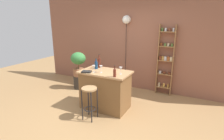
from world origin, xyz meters
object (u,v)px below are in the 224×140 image
object	(u,v)px
plant_stool	(79,82)
wine_glass_left	(121,69)
potted_plant	(78,62)
bottle_wine_red	(115,73)
bar_stool	(90,96)
spice_shelf	(165,60)
wine_glass_right	(94,67)
bottle_olive_oil	(96,65)
bottle_vinegar	(99,63)
wine_glass_center	(101,68)
cookbook	(87,72)
pendant_globe_light	(126,20)

from	to	relation	value
plant_stool	wine_glass_left	size ratio (longest dim) A/B	2.49
potted_plant	bottle_wine_red	world-z (taller)	bottle_wine_red
bar_stool	spice_shelf	bearing A→B (deg)	61.97
wine_glass_right	bottle_olive_oil	bearing A→B (deg)	111.07
wine_glass_right	bottle_vinegar	bearing A→B (deg)	104.08
spice_shelf	wine_glass_right	bearing A→B (deg)	-127.12
spice_shelf	bar_stool	bearing A→B (deg)	-118.03
spice_shelf	wine_glass_center	size ratio (longest dim) A/B	11.98
wine_glass_right	cookbook	size ratio (longest dim) A/B	0.78
spice_shelf	potted_plant	distance (m)	2.55
bar_stool	wine_glass_right	world-z (taller)	wine_glass_right
wine_glass_center	pendant_globe_light	size ratio (longest dim) A/B	0.07
wine_glass_center	potted_plant	bearing A→B (deg)	146.50
bottle_vinegar	wine_glass_left	bearing A→B (deg)	-20.82
bottle_wine_red	cookbook	world-z (taller)	bottle_wine_red
bottle_wine_red	plant_stool	bearing A→B (deg)	149.49
spice_shelf	cookbook	size ratio (longest dim) A/B	9.36
potted_plant	cookbook	distance (m)	1.44
cookbook	spice_shelf	bearing A→B (deg)	35.04
bottle_olive_oil	pendant_globe_light	xyz separation A→B (m)	(0.17, 1.45, 1.05)
cookbook	pendant_globe_light	size ratio (longest dim) A/B	0.10
bottle_olive_oil	cookbook	bearing A→B (deg)	-95.69
potted_plant	pendant_globe_light	world-z (taller)	pendant_globe_light
potted_plant	wine_glass_center	distance (m)	1.59
spice_shelf	bottle_vinegar	world-z (taller)	spice_shelf
plant_stool	bottle_olive_oil	distance (m)	1.49
bar_stool	wine_glass_left	world-z (taller)	wine_glass_left
bottle_wine_red	cookbook	size ratio (longest dim) A/B	1.15
plant_stool	bottle_olive_oil	size ratio (longest dim) A/B	1.58
wine_glass_left	pendant_globe_light	xyz separation A→B (m)	(-0.55, 1.57, 1.03)
wine_glass_center	pendant_globe_light	xyz separation A→B (m)	(-0.10, 1.66, 1.03)
plant_stool	wine_glass_left	bearing A→B (deg)	-24.03
bar_stool	cookbook	distance (m)	0.60
plant_stool	wine_glass_left	xyz separation A→B (m)	(1.77, -0.79, 0.83)
bottle_wine_red	bottle_vinegar	bearing A→B (deg)	143.40
bottle_wine_red	wine_glass_center	distance (m)	0.44
potted_plant	bottle_vinegar	bearing A→B (deg)	-26.11
pendant_globe_light	wine_glass_left	bearing A→B (deg)	-70.90
bottle_vinegar	wine_glass_center	bearing A→B (deg)	-53.35
plant_stool	bottle_vinegar	world-z (taller)	bottle_vinegar
bottle_vinegar	bottle_wine_red	world-z (taller)	bottle_vinegar
wine_glass_right	bar_stool	bearing A→B (deg)	-70.41
wine_glass_left	cookbook	xyz separation A→B (m)	(-0.75, -0.23, -0.10)
wine_glass_center	wine_glass_left	bearing A→B (deg)	10.74
bottle_wine_red	wine_glass_center	world-z (taller)	bottle_wine_red
wine_glass_left	cookbook	distance (m)	0.79
bottle_olive_oil	bottle_vinegar	size ratio (longest dim) A/B	0.78
plant_stool	bottle_vinegar	distance (m)	1.44
bottle_wine_red	wine_glass_right	world-z (taller)	bottle_wine_red
spice_shelf	potted_plant	xyz separation A→B (m)	(-2.43, -0.76, -0.16)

